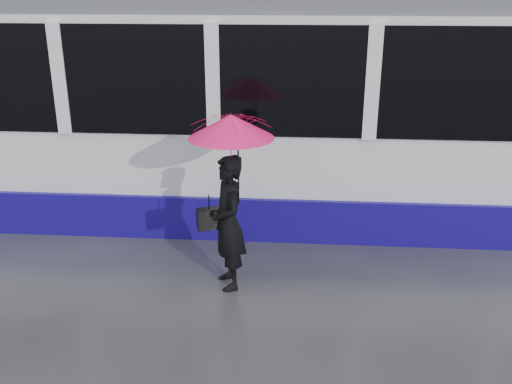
{
  "coord_description": "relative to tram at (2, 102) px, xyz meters",
  "views": [
    {
      "loc": [
        0.73,
        -5.91,
        3.42
      ],
      "look_at": [
        0.25,
        0.26,
        1.1
      ],
      "focal_mm": 40.0,
      "sensor_mm": 36.0,
      "label": 1
    }
  ],
  "objects": [
    {
      "name": "tram",
      "position": [
        0.0,
        0.0,
        0.0
      ],
      "size": [
        26.0,
        2.56,
        3.35
      ],
      "color": "white",
      "rests_on": "ground"
    },
    {
      "name": "rails",
      "position": [
        3.88,
        -0.0,
        -1.63
      ],
      "size": [
        34.0,
        1.51,
        0.02
      ],
      "color": "#3F3D38",
      "rests_on": "ground"
    },
    {
      "name": "woman",
      "position": [
        3.83,
        -2.47,
        -0.84
      ],
      "size": [
        0.57,
        0.68,
        1.6
      ],
      "primitive_type": "imported",
      "rotation": [
        0.0,
        0.0,
        -1.2
      ],
      "color": "black",
      "rests_on": "ground"
    },
    {
      "name": "ground",
      "position": [
        3.88,
        -2.5,
        -1.64
      ],
      "size": [
        90.0,
        90.0,
        0.0
      ],
      "primitive_type": "plane",
      "color": "#28292D",
      "rests_on": "ground"
    },
    {
      "name": "handbag",
      "position": [
        3.61,
        -2.45,
        -0.8
      ],
      "size": [
        0.31,
        0.22,
        0.43
      ],
      "rotation": [
        0.0,
        0.0,
        0.37
      ],
      "color": "black",
      "rests_on": "ground"
    },
    {
      "name": "umbrella",
      "position": [
        3.88,
        -2.47,
        0.12
      ],
      "size": [
        1.22,
        1.22,
        1.08
      ],
      "rotation": [
        0.0,
        0.0,
        0.37
      ],
      "color": "#FF1582",
      "rests_on": "ground"
    }
  ]
}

